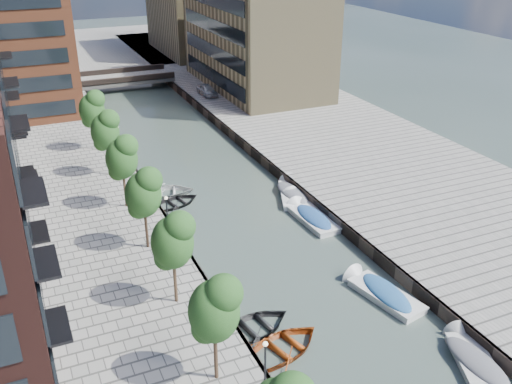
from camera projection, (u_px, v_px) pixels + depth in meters
water at (196, 166)px, 56.25m from camera, size 300.00×300.00×0.00m
quay_right at (336, 138)px, 61.88m from camera, size 20.00×140.00×1.00m
quay_wall_left at (134, 171)px, 53.81m from camera, size 0.25×140.00×1.00m
quay_wall_right at (253, 152)px, 58.26m from camera, size 0.25×140.00×1.00m
far_closure at (93, 49)px, 105.62m from camera, size 80.00×40.00×1.00m
tan_block_near at (255, 35)px, 76.84m from camera, size 12.00×25.00×14.00m
tan_block_far at (194, 4)px, 97.90m from camera, size 12.00×20.00×16.00m
bridge at (125, 78)px, 82.10m from camera, size 13.00×6.00×1.30m
tree_1 at (214, 307)px, 26.91m from camera, size 2.50×2.50×5.95m
tree_2 at (172, 239)px, 32.69m from camera, size 2.50×2.50×5.95m
tree_3 at (143, 191)px, 38.48m from camera, size 2.50×2.50×5.95m
tree_4 at (121, 156)px, 44.26m from camera, size 2.50×2.50×5.95m
tree_5 at (105, 129)px, 50.05m from camera, size 2.50×2.50×5.95m
tree_6 at (92, 108)px, 55.83m from camera, size 2.50×2.50×5.95m
lamp_0 at (265, 370)px, 25.67m from camera, size 0.24×0.24×4.12m
lamp_1 at (167, 218)px, 38.90m from camera, size 0.24×0.24×4.12m
lamp_2 at (119, 143)px, 52.12m from camera, size 0.24×0.24×4.12m
sloop_0 at (254, 331)px, 33.50m from camera, size 5.58×4.48×1.03m
sloop_2 at (283, 352)px, 31.91m from camera, size 5.93×4.96×1.05m
sloop_3 at (165, 195)px, 50.25m from camera, size 5.92×4.87×1.07m
sloop_4 at (176, 205)px, 48.45m from camera, size 5.04×4.13×0.91m
motorboat_0 at (380, 292)px, 36.66m from camera, size 3.02×5.89×1.87m
motorboat_1 at (473, 359)px, 31.05m from camera, size 3.74×5.66×1.79m
motorboat_2 at (301, 206)px, 48.02m from camera, size 2.16×5.55×1.82m
motorboat_3 at (310, 217)px, 45.97m from camera, size 2.19×5.70×1.87m
motorboat_4 at (292, 193)px, 50.12m from camera, size 3.89×6.04×1.91m
car at (207, 90)px, 75.19m from camera, size 1.93×4.32×1.44m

